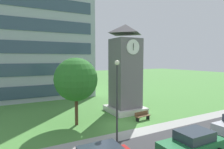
% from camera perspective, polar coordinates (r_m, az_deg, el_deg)
% --- Properties ---
extents(ground_plane, '(160.00, 160.00, 0.00)m').
position_cam_1_polar(ground_plane, '(18.91, 3.78, -14.86)').
color(ground_plane, '#4C893D').
extents(kerb_strip, '(120.00, 1.60, 0.01)m').
position_cam_1_polar(kerb_strip, '(17.23, 7.77, -16.87)').
color(kerb_strip, '#9E9E99').
rests_on(kerb_strip, ground).
extents(office_building, '(20.70, 14.56, 22.40)m').
position_cam_1_polar(office_building, '(36.85, -25.15, 11.86)').
color(office_building, '#9EA8B2').
rests_on(office_building, ground).
extents(clock_tower, '(4.06, 4.06, 10.38)m').
position_cam_1_polar(clock_tower, '(22.50, 4.05, 0.38)').
color(clock_tower, slate).
rests_on(clock_tower, ground).
extents(park_bench, '(1.83, 0.63, 0.88)m').
position_cam_1_polar(park_bench, '(20.26, 9.16, -12.19)').
color(park_bench, brown).
rests_on(park_bench, ground).
extents(street_lamp, '(0.36, 0.36, 6.25)m').
position_cam_1_polar(street_lamp, '(14.01, 1.53, -5.51)').
color(street_lamp, '#333338').
rests_on(street_lamp, ground).
extents(tree_by_building, '(4.11, 4.11, 6.46)m').
position_cam_1_polar(tree_by_building, '(18.16, -10.83, -1.49)').
color(tree_by_building, '#513823').
rests_on(tree_by_building, ground).
extents(parked_car_green, '(4.54, 2.09, 1.69)m').
position_cam_1_polar(parked_car_green, '(14.01, 23.09, -18.64)').
color(parked_car_green, '#1E6B38').
rests_on(parked_car_green, ground).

